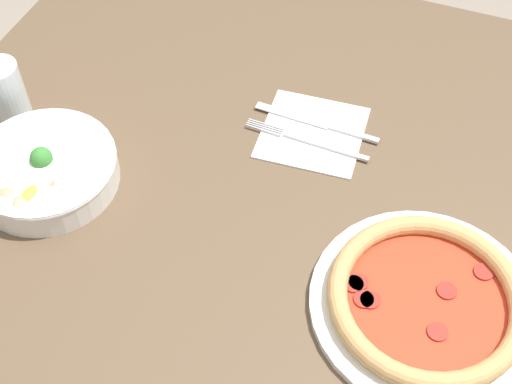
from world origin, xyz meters
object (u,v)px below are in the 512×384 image
(fork, at_px, (309,141))
(knife, at_px, (322,124))
(pizza, at_px, (426,301))
(glass, at_px, (4,90))
(bowl, at_px, (46,167))

(fork, height_order, knife, same)
(pizza, bearing_deg, fork, 46.15)
(pizza, height_order, knife, pizza)
(knife, distance_m, glass, 0.50)
(bowl, distance_m, knife, 0.42)
(bowl, xyz_separation_m, glass, (0.10, 0.13, 0.02))
(glass, bearing_deg, pizza, -99.32)
(pizza, height_order, glass, glass)
(bowl, distance_m, fork, 0.39)
(pizza, xyz_separation_m, bowl, (0.01, 0.56, 0.01))
(glass, bearing_deg, bowl, -127.59)
(bowl, bearing_deg, glass, 52.41)
(glass, bearing_deg, fork, -77.18)
(knife, relative_size, glass, 2.14)
(pizza, bearing_deg, glass, 80.68)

